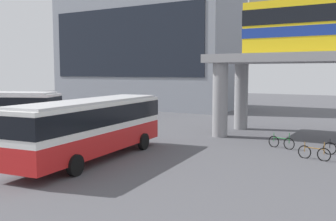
{
  "coord_description": "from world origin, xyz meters",
  "views": [
    {
      "loc": [
        15.49,
        -13.67,
        4.69
      ],
      "look_at": [
        2.81,
        7.95,
        2.2
      ],
      "focal_mm": 41.55,
      "sensor_mm": 36.0,
      "label": 1
    }
  ],
  "objects": [
    {
      "name": "bicycle_green",
      "position": [
        9.57,
        10.26,
        0.36
      ],
      "size": [
        1.74,
        0.56,
        1.04
      ],
      "color": "black",
      "rests_on": "ground_plane"
    },
    {
      "name": "ground_plane",
      "position": [
        0.0,
        10.0,
        0.0
      ],
      "size": [
        120.0,
        120.0,
        0.0
      ],
      "primitive_type": "plane",
      "color": "#515156"
    },
    {
      "name": "bus_main",
      "position": [
        1.61,
        1.95,
        1.99
      ],
      "size": [
        3.73,
        11.25,
        3.22
      ],
      "color": "red",
      "rests_on": "ground_plane"
    },
    {
      "name": "station_building",
      "position": [
        -13.77,
        30.59,
        7.58
      ],
      "size": [
        24.44,
        10.41,
        15.16
      ],
      "color": "gray",
      "rests_on": "ground_plane"
    },
    {
      "name": "bicycle_brown",
      "position": [
        11.89,
        7.98,
        0.36
      ],
      "size": [
        1.77,
        0.42,
        1.04
      ],
      "color": "black",
      "rests_on": "ground_plane"
    }
  ]
}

